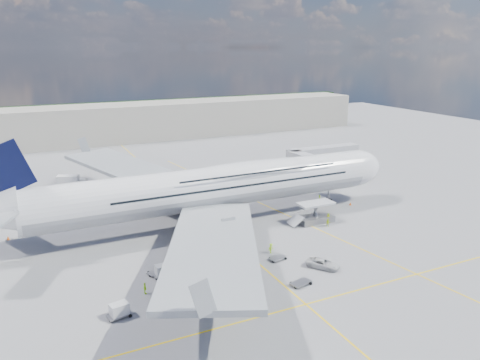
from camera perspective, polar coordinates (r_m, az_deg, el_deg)
name	(u,v)px	position (r m, az deg, el deg)	size (l,w,h in m)	color
ground	(236,244)	(75.11, -0.46, -7.85)	(300.00, 300.00, 0.00)	gray
taxi_line_main	(236,244)	(75.11, -0.46, -7.85)	(0.25, 220.00, 0.01)	yellow
taxi_line_cross	(306,304)	(59.59, 8.03, -14.76)	(120.00, 0.25, 0.01)	yellow
taxi_line_diag	(280,212)	(89.44, 4.96, -3.94)	(0.25, 100.00, 0.01)	yellow
airliner	(213,187)	(81.46, -3.30, -0.82)	(77.26, 79.15, 23.71)	white
jet_bridge	(318,157)	(104.64, 9.49, 2.74)	(18.80, 12.10, 8.50)	#B7B7BC
cargo_loader	(314,216)	(84.86, 9.06, -4.30)	(8.53, 3.20, 3.67)	silver
terminal	(115,123)	(161.78, -15.02, 6.72)	(180.00, 16.00, 12.00)	#B2AD9E
tree_line	(185,108)	(215.38, -6.75, 8.76)	(160.00, 6.00, 8.00)	#193814
dolly_row_a	(119,310)	(57.84, -14.51, -15.09)	(3.01, 2.00, 1.75)	gray
dolly_row_b	(163,270)	(65.75, -9.36, -10.80)	(2.85, 1.67, 1.74)	gray
dolly_row_c	(199,289)	(61.97, -5.05, -13.07)	(2.81, 1.85, 0.38)	gray
dolly_back	(157,272)	(66.90, -10.13, -10.97)	(2.87, 2.17, 0.37)	gray
dolly_nose_far	(301,283)	(63.61, 7.42, -12.30)	(3.17, 2.25, 0.42)	gray
dolly_nose_near	(278,258)	(70.13, 4.62, -9.44)	(2.90, 2.08, 0.38)	gray
baggage_tug	(191,268)	(66.37, -6.03, -10.64)	(2.76, 1.95, 1.57)	white
catering_truck_inner	(142,186)	(100.42, -11.89, -0.78)	(7.61, 3.93, 4.33)	gray
catering_truck_outer	(72,184)	(107.58, -19.85, -0.46)	(6.64, 4.00, 3.70)	gray
service_van	(323,264)	(68.40, 10.09, -10.01)	(2.16, 4.68, 1.30)	silver
crew_nose	(320,199)	(94.92, 9.68, -2.34)	(0.68, 0.45, 1.86)	#AAF71A
crew_loader	(328,223)	(83.26, 10.69, -5.14)	(0.74, 0.57, 1.52)	#BADA16
crew_wing	(145,288)	(61.99, -11.50, -12.82)	(0.92, 0.38, 1.56)	#B2F91A
crew_van	(328,218)	(85.25, 10.71, -4.57)	(0.83, 0.54, 1.69)	#CAEC18
crew_tug	(271,248)	(71.94, 3.79, -8.31)	(1.02, 0.59, 1.59)	#A2E418
cone_nose	(350,204)	(95.52, 13.29, -2.82)	(0.50, 0.50, 0.64)	#FC600D
cone_wing_left_inner	(176,210)	(90.38, -7.77, -3.64)	(0.42, 0.42, 0.54)	#FC600D
cone_wing_left_outer	(91,197)	(101.75, -17.75, -2.03)	(0.44, 0.44, 0.56)	#FC600D
cone_wing_right_inner	(223,244)	(74.52, -2.10, -7.86)	(0.39, 0.39, 0.50)	#FC600D
cone_wing_right_outer	(250,307)	(58.11, 1.18, -15.18)	(0.39, 0.39, 0.50)	#FC600D
cone_tail	(8,238)	(85.54, -26.42, -6.34)	(0.50, 0.50, 0.64)	#FC600D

